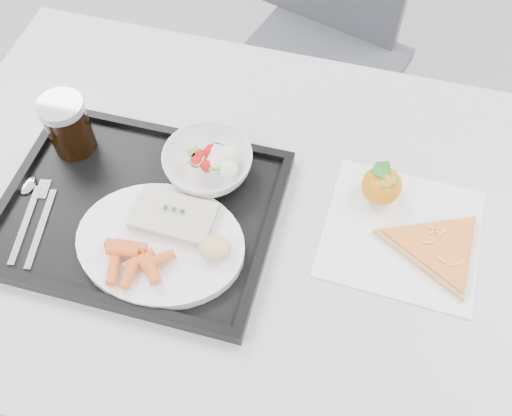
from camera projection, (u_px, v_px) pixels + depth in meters
name	position (u px, v px, depth m)	size (l,w,h in m)	color
table	(260.00, 237.00, 1.01)	(1.20, 0.80, 0.75)	silver
chair	(321.00, 28.00, 1.53)	(0.52, 0.52, 0.93)	#3E4046
tray	(140.00, 212.00, 0.95)	(0.45, 0.35, 0.03)	black
dinner_plate	(161.00, 243.00, 0.90)	(0.27, 0.27, 0.02)	white
fish_fillet	(174.00, 216.00, 0.90)	(0.13, 0.08, 0.02)	beige
bread_roll	(215.00, 248.00, 0.87)	(0.06, 0.06, 0.03)	beige
salad_bowl	(208.00, 163.00, 0.97)	(0.15, 0.15, 0.05)	white
cola_glass	(68.00, 125.00, 0.97)	(0.08, 0.08, 0.11)	black
cutlery	(32.00, 209.00, 0.94)	(0.09, 0.17, 0.01)	silver
napkin	(402.00, 233.00, 0.93)	(0.26, 0.25, 0.00)	white
tangerine	(382.00, 185.00, 0.95)	(0.07, 0.07, 0.07)	orange
pizza_slice	(437.00, 248.00, 0.91)	(0.22, 0.22, 0.02)	#D9AF5C
carrot_pile	(135.00, 260.00, 0.86)	(0.11, 0.08, 0.02)	#E45924
salad_contents	(216.00, 159.00, 0.96)	(0.09, 0.06, 0.03)	#BB0E10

